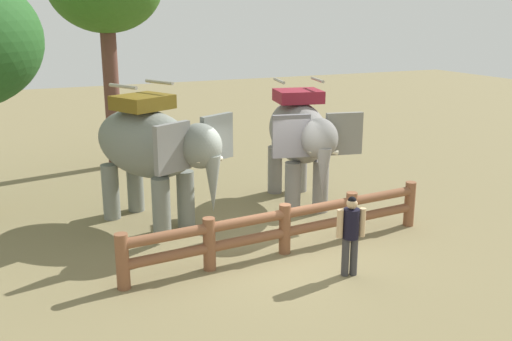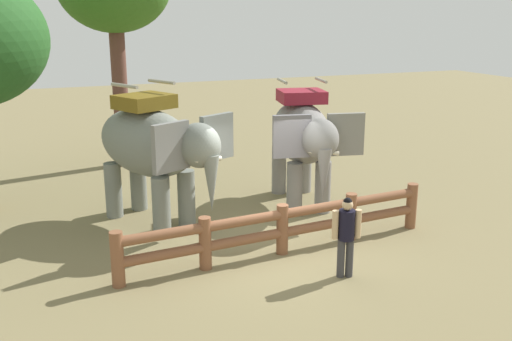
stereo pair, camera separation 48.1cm
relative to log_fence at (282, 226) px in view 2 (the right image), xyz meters
name	(u,v)px [view 2 (the right image)]	position (x,y,z in m)	size (l,w,h in m)	color
ground_plane	(279,250)	(0.00, 0.15, -0.61)	(60.00, 60.00, 0.00)	olive
log_fence	(282,226)	(0.00, 0.00, 0.00)	(6.95, 0.75, 1.05)	brown
elephant_near_left	(153,147)	(-2.02, 2.68, 1.25)	(3.01, 3.88, 3.30)	gray
elephant_center	(303,136)	(1.75, 2.65, 1.19)	(2.30, 3.81, 3.20)	gray
tourist_woman_in_black	(346,232)	(0.65, -1.42, 0.29)	(0.54, 0.37, 1.56)	#38373B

